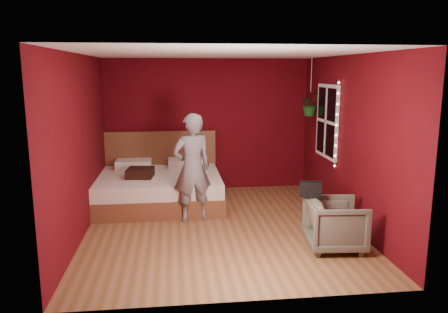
# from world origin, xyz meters

# --- Properties ---
(floor) EXTENTS (4.50, 4.50, 0.00)m
(floor) POSITION_xyz_m (0.00, 0.00, 0.00)
(floor) COLOR #9C5F3E
(floor) RESTS_ON ground
(room_walls) EXTENTS (4.04, 4.54, 2.62)m
(room_walls) POSITION_xyz_m (0.00, 0.00, 1.68)
(room_walls) COLOR #550813
(room_walls) RESTS_ON ground
(window) EXTENTS (0.05, 0.97, 1.27)m
(window) POSITION_xyz_m (1.97, 0.90, 1.50)
(window) COLOR white
(window) RESTS_ON room_walls
(fairy_lights) EXTENTS (0.04, 0.04, 1.45)m
(fairy_lights) POSITION_xyz_m (1.94, 0.37, 1.50)
(fairy_lights) COLOR silver
(fairy_lights) RESTS_ON room_walls
(bed) EXTENTS (2.19, 1.86, 1.20)m
(bed) POSITION_xyz_m (-0.95, 1.37, 0.31)
(bed) COLOR brown
(bed) RESTS_ON ground
(person) EXTENTS (0.71, 0.56, 1.72)m
(person) POSITION_xyz_m (-0.40, 0.36, 0.86)
(person) COLOR gray
(person) RESTS_ON ground
(armchair) EXTENTS (0.80, 0.78, 0.68)m
(armchair) POSITION_xyz_m (1.45, -1.02, 0.34)
(armchair) COLOR #696553
(armchair) RESTS_ON ground
(handbag) EXTENTS (0.32, 0.22, 0.21)m
(handbag) POSITION_xyz_m (1.15, -0.82, 0.78)
(handbag) COLOR black
(handbag) RESTS_ON armchair
(throw_pillow) EXTENTS (0.49, 0.49, 0.16)m
(throw_pillow) POSITION_xyz_m (-1.27, 1.12, 0.62)
(throw_pillow) COLOR black
(throw_pillow) RESTS_ON bed
(hanging_plant) EXTENTS (0.49, 0.46, 1.07)m
(hanging_plant) POSITION_xyz_m (1.88, 1.59, 1.75)
(hanging_plant) COLOR silver
(hanging_plant) RESTS_ON room_walls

